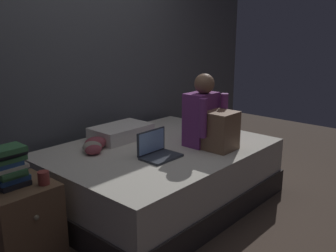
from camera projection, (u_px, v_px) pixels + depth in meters
name	position (u px, v px, depth m)	size (l,w,h in m)	color
ground_plane	(169.00, 219.00, 3.16)	(8.00, 8.00, 0.00)	#47382D
wall_back	(77.00, 52.00, 3.59)	(5.60, 0.10, 2.70)	#4C4F54
bed	(160.00, 175.00, 3.43)	(2.00, 1.50, 0.54)	#332D2B
nightstand	(21.00, 223.00, 2.54)	(0.44, 0.46, 0.56)	brown
person_sitting	(209.00, 120.00, 3.31)	(0.39, 0.44, 0.65)	#75337A
laptop	(157.00, 151.00, 3.08)	(0.32, 0.23, 0.22)	#333842
pillow	(121.00, 132.00, 3.59)	(0.56, 0.36, 0.13)	silver
book_stack	(10.00, 167.00, 2.41)	(0.23, 0.18, 0.28)	black
mug	(44.00, 178.00, 2.47)	(0.08, 0.08, 0.09)	#933833
clothes_pile	(94.00, 145.00, 3.23)	(0.28, 0.25, 0.11)	#8E3D47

